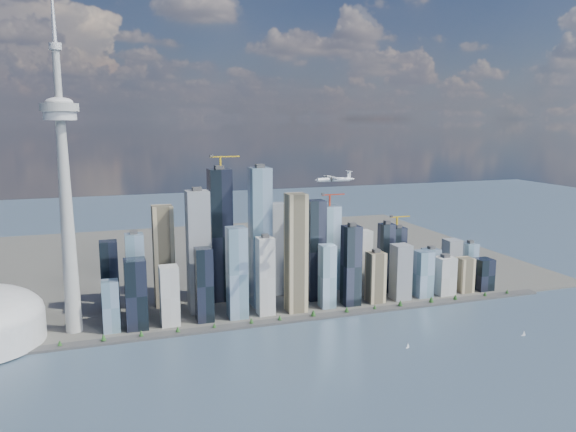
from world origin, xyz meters
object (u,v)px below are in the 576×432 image
object	(u,v)px
sailboat_west	(408,346)
sailboat_east	(524,334)
airplane	(334,179)
needle_tower	(65,186)

from	to	relation	value
sailboat_west	sailboat_east	xyz separation A→B (m)	(198.41, -15.86, 0.27)
airplane	sailboat_east	bearing A→B (deg)	-23.77
needle_tower	sailboat_west	size ratio (longest dim) A/B	63.16
airplane	sailboat_west	distance (m)	277.08
sailboat_west	airplane	bearing A→B (deg)	111.12
airplane	sailboat_east	world-z (taller)	airplane
needle_tower	sailboat_west	xyz separation A→B (m)	(475.59, -222.53, -233.04)
sailboat_east	needle_tower	bearing A→B (deg)	177.84
airplane	sailboat_east	size ratio (longest dim) A/B	6.88
needle_tower	airplane	distance (m)	415.55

